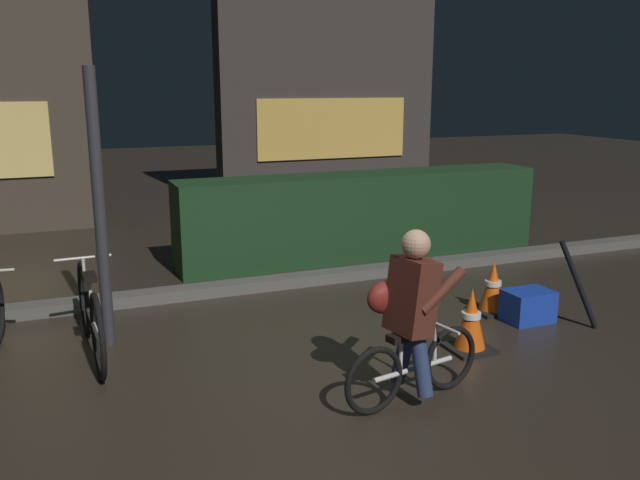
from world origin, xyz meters
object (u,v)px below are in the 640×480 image
(parked_bike_center_left, at_px, (90,314))
(closed_umbrella, at_px, (578,284))
(blue_crate, at_px, (528,306))
(cyclist, at_px, (410,316))
(street_post, at_px, (99,211))
(traffic_cone_far, at_px, (493,288))
(traffic_cone_near, at_px, (471,321))

(parked_bike_center_left, relative_size, closed_umbrella, 1.98)
(closed_umbrella, bearing_deg, blue_crate, 18.93)
(cyclist, bearing_deg, street_post, 123.34)
(parked_bike_center_left, height_order, blue_crate, parked_bike_center_left)
(street_post, height_order, closed_umbrella, street_post)
(cyclist, bearing_deg, parked_bike_center_left, 128.62)
(street_post, xyz_separation_m, traffic_cone_far, (3.58, -0.56, -0.92))
(traffic_cone_near, distance_m, cyclist, 1.17)
(street_post, relative_size, cyclist, 1.88)
(street_post, bearing_deg, closed_umbrella, -15.75)
(cyclist, bearing_deg, traffic_cone_near, 21.61)
(traffic_cone_near, relative_size, closed_umbrella, 0.64)
(traffic_cone_near, xyz_separation_m, traffic_cone_far, (0.77, 0.74, -0.02))
(traffic_cone_far, xyz_separation_m, blue_crate, (0.15, -0.34, -0.10))
(street_post, height_order, blue_crate, street_post)
(traffic_cone_near, relative_size, cyclist, 0.44)
(parked_bike_center_left, distance_m, cyclist, 2.66)
(street_post, bearing_deg, cyclist, -45.44)
(traffic_cone_near, bearing_deg, cyclist, -147.17)
(blue_crate, xyz_separation_m, cyclist, (-1.85, -1.00, 0.48))
(street_post, height_order, traffic_cone_far, street_post)
(traffic_cone_far, distance_m, cyclist, 2.20)
(parked_bike_center_left, bearing_deg, closed_umbrella, -105.40)
(traffic_cone_far, distance_m, closed_umbrella, 0.79)
(parked_bike_center_left, xyz_separation_m, traffic_cone_near, (2.95, -1.10, -0.09))
(parked_bike_center_left, distance_m, closed_umbrella, 4.33)
(traffic_cone_near, height_order, traffic_cone_far, traffic_cone_near)
(street_post, relative_size, traffic_cone_near, 4.27)
(blue_crate, height_order, cyclist, cyclist)
(traffic_cone_far, height_order, cyclist, cyclist)
(street_post, relative_size, traffic_cone_far, 4.55)
(traffic_cone_far, relative_size, closed_umbrella, 0.60)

